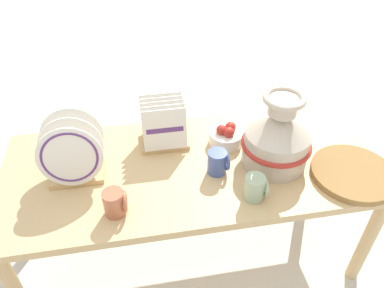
% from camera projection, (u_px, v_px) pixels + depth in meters
% --- Properties ---
extents(ground_plane, '(14.00, 14.00, 0.00)m').
position_uv_depth(ground_plane, '(192.00, 248.00, 1.93)').
color(ground_plane, beige).
extents(display_table, '(1.57, 0.67, 0.59)m').
position_uv_depth(display_table, '(192.00, 175.00, 1.60)').
color(display_table, tan).
rests_on(display_table, ground_plane).
extents(ceramic_vase, '(0.29, 0.29, 0.32)m').
position_uv_depth(ceramic_vase, '(277.00, 137.00, 1.49)').
color(ceramic_vase, beige).
rests_on(ceramic_vase, display_table).
extents(dish_rack_round_plates, '(0.24, 0.18, 0.27)m').
position_uv_depth(dish_rack_round_plates, '(73.00, 156.00, 1.44)').
color(dish_rack_round_plates, tan).
rests_on(dish_rack_round_plates, display_table).
extents(dish_rack_square_plates, '(0.21, 0.17, 0.21)m').
position_uv_depth(dish_rack_square_plates, '(164.00, 128.00, 1.63)').
color(dish_rack_square_plates, tan).
rests_on(dish_rack_square_plates, display_table).
extents(wicker_charger_stack, '(0.33, 0.33, 0.03)m').
position_uv_depth(wicker_charger_stack, '(353.00, 173.00, 1.50)').
color(wicker_charger_stack, olive).
rests_on(wicker_charger_stack, display_table).
extents(mug_sage_glaze, '(0.08, 0.08, 0.10)m').
position_uv_depth(mug_sage_glaze, '(256.00, 188.00, 1.39)').
color(mug_sage_glaze, '#9EB28E').
rests_on(mug_sage_glaze, display_table).
extents(mug_cobalt_glaze, '(0.08, 0.08, 0.10)m').
position_uv_depth(mug_cobalt_glaze, '(218.00, 162.00, 1.50)').
color(mug_cobalt_glaze, '#42569E').
rests_on(mug_cobalt_glaze, display_table).
extents(mug_terracotta_glaze, '(0.08, 0.08, 0.10)m').
position_uv_depth(mug_terracotta_glaze, '(115.00, 203.00, 1.33)').
color(mug_terracotta_glaze, '#B76647').
rests_on(mug_terracotta_glaze, display_table).
extents(fruit_bowl, '(0.15, 0.15, 0.10)m').
position_uv_depth(fruit_bowl, '(226.00, 136.00, 1.65)').
color(fruit_bowl, white).
rests_on(fruit_bowl, display_table).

